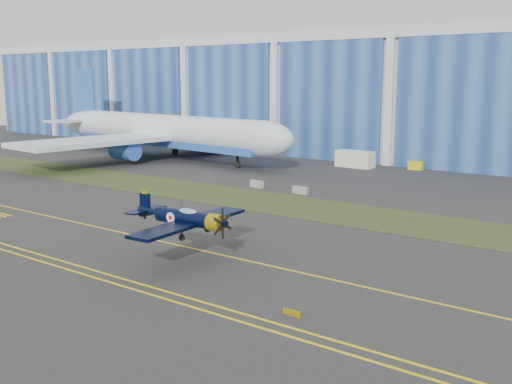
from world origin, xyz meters
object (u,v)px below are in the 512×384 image
Objects in this scene: warbird at (185,218)px; jetliner at (165,96)px; tug at (416,166)px; shipping_container at (355,159)px.

jetliner is at bearing 132.82° from warbird.
warbird reaches higher than tug.
warbird is 61.60m from jetliner.
shipping_container is 2.77× the size of tug.
tug is at bearing 90.72° from warbird.
jetliner is 11.27× the size of shipping_container.
warbird reaches higher than shipping_container.
jetliner is 43.49m from tug.
warbird is 0.18× the size of jetliner.
jetliner reaches higher than shipping_container.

